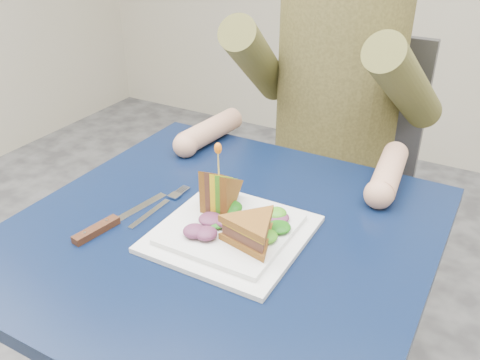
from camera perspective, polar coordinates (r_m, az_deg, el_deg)
The scene contains 12 objects.
table at distance 1.00m, azimuth -2.00°, elevation -9.12°, with size 0.75×0.75×0.73m.
chair at distance 1.61m, azimuth 11.12°, elevation 1.64°, with size 0.42×0.40×0.93m.
diner at distance 1.38m, azimuth 11.04°, elevation 13.66°, with size 0.54×0.59×0.74m.
plate at distance 0.93m, azimuth -0.98°, elevation -5.86°, with size 0.26×0.26×0.02m.
sandwich_flat at distance 0.87m, azimuth 1.34°, elevation -5.75°, with size 0.14×0.14×0.05m.
sandwich_upright at distance 0.96m, azimuth -2.37°, elevation -1.40°, with size 0.08×0.13×0.13m.
fork at distance 1.02m, azimuth -9.10°, elevation -3.02°, with size 0.02×0.18×0.01m.
knife at distance 0.98m, azimuth -14.91°, elevation -4.95°, with size 0.05×0.22×0.02m.
toothpick at distance 0.93m, azimuth -2.45°, elevation 2.01°, with size 0.00×0.00×0.06m, color tan.
toothpick_frill at distance 0.91m, azimuth -2.49°, elevation 3.57°, with size 0.01×0.01×0.02m, color orange.
lettuce_spill at distance 0.92m, azimuth -0.40°, elevation -4.55°, with size 0.15×0.13×0.02m, color #337A14, non-canonical shape.
onion_ring at distance 0.91m, azimuth -0.01°, elevation -4.62°, with size 0.04×0.04×0.01m, color #9E4C7A.
Camera 1 is at (0.41, -0.67, 1.27)m, focal length 38.00 mm.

